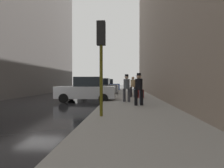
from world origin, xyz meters
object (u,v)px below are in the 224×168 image
pedestrian_with_fedora (139,87)px  rolling_suitcase (141,94)px  traffic_light (101,48)px  parked_blue_sedan (105,86)px  fire_hydrant (113,93)px  pedestrian_in_jeans (138,87)px  pedestrian_with_beanie (127,87)px  duffel_bag (131,94)px  parked_gray_coupe (99,87)px  parked_silver_sedan (87,90)px  pedestrian_in_tan_coat (133,86)px

pedestrian_with_fedora → rolling_suitcase: bearing=83.3°
traffic_light → pedestrian_with_fedora: (1.68, 3.07, -1.62)m
pedestrian_with_fedora → parked_blue_sedan: bearing=102.9°
fire_hydrant → pedestrian_with_fedora: pedestrian_with_fedora is taller
parked_blue_sedan → pedestrian_with_fedora: size_ratio=2.40×
pedestrian_in_jeans → rolling_suitcase: bearing=82.4°
pedestrian_with_beanie → duffel_bag: 4.82m
fire_hydrant → pedestrian_with_beanie: pedestrian_with_beanie is taller
parked_gray_coupe → pedestrian_with_fedora: 9.72m
pedestrian_in_jeans → duffel_bag: bearing=92.9°
traffic_light → parked_gray_coupe: bearing=98.7°
parked_silver_sedan → duffel_bag: 4.86m
parked_blue_sedan → traffic_light: (1.85, -18.53, 1.91)m
traffic_light → pedestrian_with_fedora: size_ratio=2.03×
pedestrian_in_jeans → duffel_bag: 5.51m
rolling_suitcase → pedestrian_in_jeans: bearing=-97.6°
parked_silver_sedan → rolling_suitcase: 4.32m
pedestrian_in_tan_coat → rolling_suitcase: bearing=-47.4°
pedestrian_in_jeans → pedestrian_in_tan_coat: bearing=91.9°
traffic_light → pedestrian_with_fedora: traffic_light is taller
parked_silver_sedan → pedestrian_in_jeans: size_ratio=2.47×
traffic_light → pedestrian_in_tan_coat: size_ratio=2.11×
parked_silver_sedan → parked_blue_sedan: 12.60m
parked_gray_coupe → pedestrian_with_beanie: pedestrian_with_beanie is taller
fire_hydrant → pedestrian_in_jeans: bearing=-62.0°
pedestrian_in_tan_coat → parked_blue_sedan: bearing=108.3°
pedestrian_in_jeans → parked_blue_sedan: bearing=103.9°
parked_silver_sedan → pedestrian_in_jeans: bearing=-28.2°
pedestrian_with_fedora → pedestrian_in_tan_coat: bearing=90.9°
parked_gray_coupe → pedestrian_in_tan_coat: bearing=-49.6°
fire_hydrant → traffic_light: 7.70m
parked_silver_sedan → pedestrian_with_beanie: (2.88, -1.21, 0.29)m
parked_gray_coupe → pedestrian_with_fedora: pedestrian_with_fedora is taller
pedestrian_with_fedora → duffel_bag: 6.43m
parked_silver_sedan → duffel_bag: size_ratio=9.61×
pedestrian_with_beanie → parked_gray_coupe: bearing=111.3°
fire_hydrant → traffic_light: size_ratio=0.20×
parked_gray_coupe → traffic_light: 12.41m
traffic_light → rolling_suitcase: bearing=73.6°
pedestrian_with_beanie → duffel_bag: pedestrian_with_beanie is taller
parked_gray_coupe → fire_hydrant: (1.80, -4.75, -0.35)m
parked_silver_sedan → parked_blue_sedan: same height
fire_hydrant → pedestrian_in_tan_coat: 1.89m
parked_gray_coupe → rolling_suitcase: size_ratio=4.10×
parked_blue_sedan → rolling_suitcase: (4.04, -11.10, -0.36)m
rolling_suitcase → duffel_bag: 2.17m
pedestrian_with_beanie → pedestrian_with_fedora: bearing=-68.5°
parked_gray_coupe → pedestrian_in_tan_coat: pedestrian_in_tan_coat is taller
fire_hydrant → pedestrian_with_beanie: size_ratio=0.40×
pedestrian_in_tan_coat → duffel_bag: pedestrian_in_tan_coat is taller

